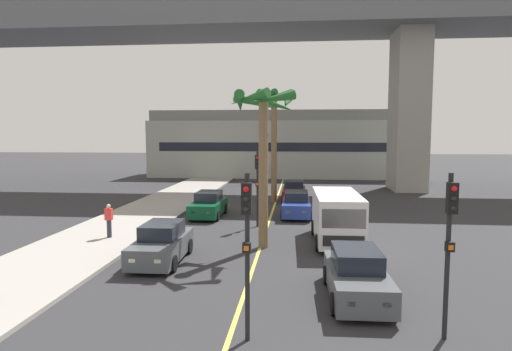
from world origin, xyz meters
TOP-DOWN VIEW (x-y plane):
  - sidewalk_left at (-8.00, 16.00)m, footprint 4.80×80.00m
  - lane_stripe_center at (0.00, 24.00)m, footprint 0.14×56.00m
  - bridge_overpass at (1.11, 37.36)m, footprint 78.68×8.00m
  - pier_building_backdrop at (0.00, 49.56)m, footprint 31.84×8.04m
  - car_queue_front at (1.37, 29.62)m, footprint 1.85×4.11m
  - car_queue_second at (-3.84, 22.92)m, footprint 1.88×4.12m
  - car_queue_third at (3.54, 10.12)m, footprint 1.92×4.14m
  - car_queue_fourth at (1.59, 23.60)m, footprint 1.84×4.10m
  - car_queue_fifth at (-3.76, 13.37)m, footprint 1.89×4.13m
  - delivery_van at (3.51, 17.10)m, footprint 2.26×5.29m
  - traffic_light_median_near at (0.47, 6.95)m, footprint 0.24×0.37m
  - traffic_light_right_far_corner at (5.39, 7.51)m, footprint 0.24×0.37m
  - traffic_light_median_far at (-0.54, 20.28)m, footprint 0.24×0.37m
  - palm_tree_near_median at (0.13, 15.93)m, footprint 3.06×3.21m
  - palm_tree_mid_median at (-0.17, 29.30)m, footprint 2.97×3.14m
  - pedestrian_far_along at (-7.37, 16.52)m, footprint 0.34×0.22m

SIDE VIEW (x-z plane):
  - lane_stripe_center at x=0.00m, z-range 0.00..0.01m
  - sidewalk_left at x=-8.00m, z-range 0.00..0.15m
  - car_queue_front at x=1.37m, z-range -0.06..1.50m
  - car_queue_second at x=-3.84m, z-range -0.06..1.50m
  - car_queue_third at x=3.54m, z-range -0.06..1.50m
  - car_queue_fourth at x=1.59m, z-range -0.06..1.50m
  - car_queue_fifth at x=-3.76m, z-range -0.06..1.50m
  - pedestrian_far_along at x=-7.37m, z-range 0.19..1.81m
  - delivery_van at x=3.51m, z-range 0.11..2.47m
  - traffic_light_median_near at x=0.47m, z-range 0.61..4.81m
  - traffic_light_right_far_corner at x=5.39m, z-range 0.61..4.81m
  - traffic_light_median_far at x=-0.54m, z-range 0.61..4.81m
  - pier_building_backdrop at x=0.00m, z-range -0.06..7.76m
  - palm_tree_near_median at x=0.13m, z-range 1.98..9.09m
  - palm_tree_mid_median at x=-0.17m, z-range 2.18..10.64m
  - bridge_overpass at x=1.11m, z-range 5.60..24.08m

